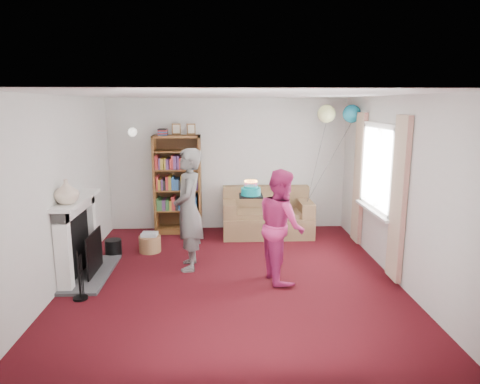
{
  "coord_description": "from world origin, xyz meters",
  "views": [
    {
      "loc": [
        -0.14,
        -5.61,
        2.39
      ],
      "look_at": [
        0.14,
        0.6,
        1.1
      ],
      "focal_mm": 32.0,
      "sensor_mm": 36.0,
      "label": 1
    }
  ],
  "objects_px": {
    "person_magenta": "(281,225)",
    "sofa": "(267,217)",
    "bookcase": "(178,185)",
    "person_striped": "(189,210)",
    "birthday_cake": "(251,192)"
  },
  "relations": [
    {
      "from": "sofa",
      "to": "person_striped",
      "type": "height_order",
      "value": "person_striped"
    },
    {
      "from": "bookcase",
      "to": "person_striped",
      "type": "distance_m",
      "value": 1.92
    },
    {
      "from": "bookcase",
      "to": "person_striped",
      "type": "bearing_deg",
      "value": -79.93
    },
    {
      "from": "bookcase",
      "to": "sofa",
      "type": "height_order",
      "value": "bookcase"
    },
    {
      "from": "bookcase",
      "to": "person_striped",
      "type": "xyz_separation_m",
      "value": [
        0.34,
        -1.89,
        -0.01
      ]
    },
    {
      "from": "person_magenta",
      "to": "bookcase",
      "type": "bearing_deg",
      "value": 23.11
    },
    {
      "from": "person_striped",
      "to": "bookcase",
      "type": "bearing_deg",
      "value": -172.59
    },
    {
      "from": "person_magenta",
      "to": "sofa",
      "type": "bearing_deg",
      "value": -12.48
    },
    {
      "from": "sofa",
      "to": "person_striped",
      "type": "xyz_separation_m",
      "value": [
        -1.32,
        -1.65,
        0.56
      ]
    },
    {
      "from": "bookcase",
      "to": "person_magenta",
      "type": "relative_size",
      "value": 1.32
    },
    {
      "from": "person_striped",
      "to": "birthday_cake",
      "type": "xyz_separation_m",
      "value": [
        0.89,
        -0.22,
        0.3
      ]
    },
    {
      "from": "person_striped",
      "to": "person_magenta",
      "type": "distance_m",
      "value": 1.37
    },
    {
      "from": "bookcase",
      "to": "birthday_cake",
      "type": "distance_m",
      "value": 2.46
    },
    {
      "from": "bookcase",
      "to": "birthday_cake",
      "type": "bearing_deg",
      "value": -59.93
    },
    {
      "from": "bookcase",
      "to": "person_striped",
      "type": "relative_size",
      "value": 1.15
    }
  ]
}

